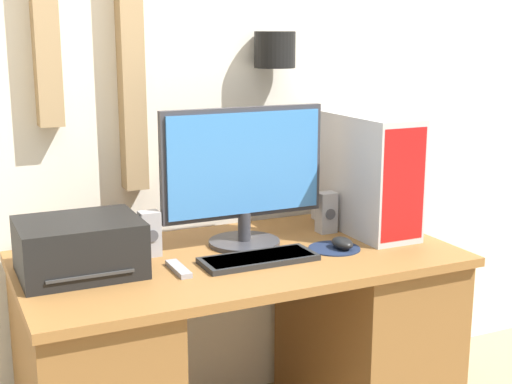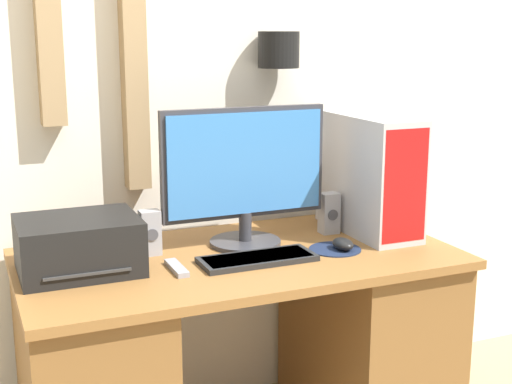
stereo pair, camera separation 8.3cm
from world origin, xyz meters
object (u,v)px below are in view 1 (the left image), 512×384
keyboard (259,259)px  speaker_left (150,234)px  printer (80,247)px  remote_control (179,269)px  monitor (244,172)px  speaker_right (326,212)px  computer_tower (366,173)px  mouse (342,243)px

keyboard → speaker_left: 0.37m
keyboard → printer: bearing=166.7°
speaker_left → remote_control: (0.03, -0.19, -0.07)m
monitor → speaker_right: 0.38m
remote_control → printer: bearing=158.5°
computer_tower → speaker_left: bearing=177.4°
computer_tower → remote_control: (-0.78, -0.15, -0.21)m
keyboard → speaker_left: bearing=144.8°
monitor → speaker_left: bearing=177.3°
computer_tower → printer: (-1.06, -0.04, -0.13)m
monitor → mouse: monitor is taller
computer_tower → printer: computer_tower is taller
monitor → computer_tower: size_ratio=1.26×
computer_tower → speaker_right: (-0.14, 0.03, -0.14)m
computer_tower → keyboard: bearing=-161.6°
mouse → computer_tower: size_ratio=0.20×
monitor → speaker_right: bearing=2.3°
printer → speaker_left: printer is taller
mouse → printer: (-0.85, 0.13, 0.06)m
keyboard → speaker_right: size_ratio=2.51×
mouse → remote_control: bearing=177.8°
remote_control → keyboard: bearing=-4.0°
speaker_right → remote_control: (-0.64, -0.19, -0.07)m
speaker_right → computer_tower: bearing=-13.5°
speaker_left → remote_control: 0.20m
monitor → speaker_left: monitor is taller
printer → remote_control: printer is taller
monitor → computer_tower: (0.48, -0.02, -0.04)m
computer_tower → printer: size_ratio=1.28×
mouse → keyboard: bearing=179.4°
computer_tower → speaker_left: size_ratio=3.10×
monitor → speaker_left: 0.38m
remote_control → speaker_left: bearing=99.6°
monitor → keyboard: (-0.03, -0.19, -0.25)m
printer → speaker_right: size_ratio=2.42×
monitor → mouse: size_ratio=6.17×
speaker_left → speaker_right: same height
remote_control → speaker_right: bearing=16.4°
speaker_right → remote_control: speaker_right is taller
mouse → printer: 0.86m
printer → speaker_left: (0.24, 0.08, -0.01)m
keyboard → printer: 0.56m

